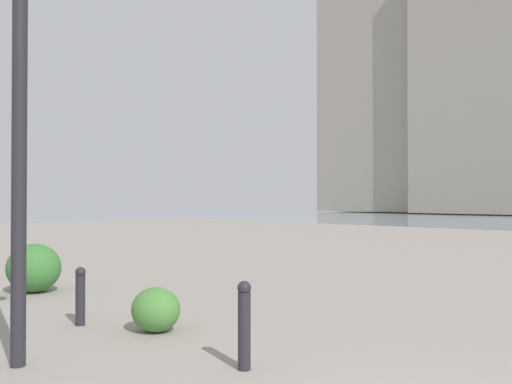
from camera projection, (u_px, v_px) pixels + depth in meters
building_annex at (494, 81)px, 63.77m from camera, size 15.89×11.32×30.72m
building_highrise at (395, 86)px, 75.40m from camera, size 17.61×12.22×36.43m
lamppost at (20, 76)px, 5.26m from camera, size 0.98×0.28×4.19m
bollard_near at (244, 323)px, 5.12m from camera, size 0.13×0.13×0.83m
bollard_mid at (80, 295)px, 6.93m from camera, size 0.13×0.13×0.74m
shrub_low at (34, 268)px, 9.39m from camera, size 0.98×0.88×0.83m
shrub_round at (156, 310)px, 6.58m from camera, size 0.63×0.56×0.53m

